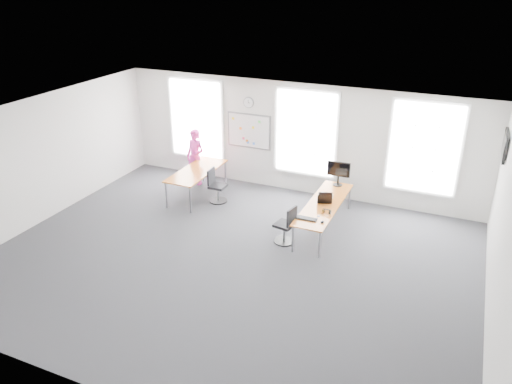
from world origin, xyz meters
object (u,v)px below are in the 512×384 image
at_px(keyboard, 306,219).
at_px(headphones, 326,211).
at_px(desk_right, 324,205).
at_px(monitor, 338,171).
at_px(desk_left, 197,172).
at_px(chair_right, 286,227).
at_px(person, 195,157).
at_px(chair_left, 216,187).

distance_m(keyboard, headphones, 0.55).
xyz_separation_m(desk_right, headphones, (0.19, -0.49, 0.09)).
xyz_separation_m(headphones, monitor, (-0.18, 1.63, 0.33)).
distance_m(desk_left, chair_right, 3.39).
distance_m(desk_right, headphones, 0.53).
relative_size(desk_left, chair_right, 2.32).
xyz_separation_m(person, headphones, (4.31, -1.67, -0.09)).
xyz_separation_m(chair_right, chair_left, (-2.47, 1.31, 0.00)).
xyz_separation_m(chair_right, headphones, (0.76, 0.48, 0.32)).
height_order(desk_left, person, person).
bearing_deg(monitor, headphones, -85.68).
xyz_separation_m(chair_right, keyboard, (0.44, 0.04, 0.28)).
height_order(chair_right, person, person).
xyz_separation_m(chair_left, keyboard, (2.91, -1.27, 0.28)).
height_order(chair_right, headphones, chair_right).
relative_size(desk_left, chair_left, 2.30).
height_order(chair_left, headphones, chair_left).
bearing_deg(keyboard, monitor, 83.95).
distance_m(desk_right, monitor, 1.22).
distance_m(chair_right, headphones, 0.96).
height_order(person, monitor, person).
bearing_deg(chair_left, desk_right, -98.21).
bearing_deg(monitor, chair_left, -167.49).
bearing_deg(desk_right, person, 164.01).
height_order(desk_right, chair_left, chair_left).
bearing_deg(desk_left, person, 122.03).
bearing_deg(desk_right, headphones, -68.27).
distance_m(person, headphones, 4.62).
height_order(desk_left, headphones, headphones).
bearing_deg(monitor, person, 177.29).
bearing_deg(keyboard, desk_right, 79.96).
relative_size(desk_right, keyboard, 5.86).
bearing_deg(desk_left, chair_right, -24.33).
bearing_deg(headphones, chair_right, -136.64).
xyz_separation_m(chair_right, monitor, (0.58, 2.11, 0.65)).
relative_size(chair_right, chair_left, 0.99).
distance_m(desk_right, keyboard, 0.94).
bearing_deg(chair_right, desk_left, -103.80).
height_order(chair_left, keyboard, chair_left).
bearing_deg(keyboard, chair_right, -177.34).
bearing_deg(headphones, keyboard, -114.69).
height_order(desk_right, chair_right, chair_right).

